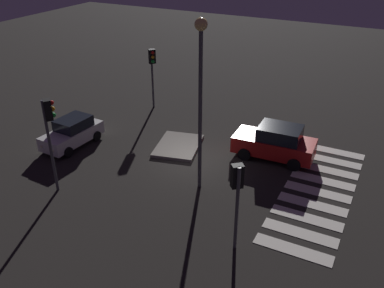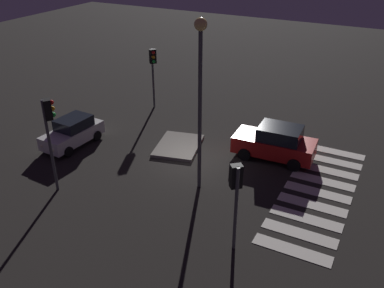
{
  "view_description": "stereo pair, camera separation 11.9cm",
  "coord_description": "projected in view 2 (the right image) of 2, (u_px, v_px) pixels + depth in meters",
  "views": [
    {
      "loc": [
        -17.9,
        -9.16,
        11.6
      ],
      "look_at": [
        0.0,
        0.0,
        1.0
      ],
      "focal_mm": 38.97,
      "sensor_mm": 36.0,
      "label": 1
    },
    {
      "loc": [
        -17.84,
        -9.26,
        11.6
      ],
      "look_at": [
        0.0,
        0.0,
        1.0
      ],
      "focal_mm": 38.97,
      "sensor_mm": 36.0,
      "label": 2
    }
  ],
  "objects": [
    {
      "name": "ground_plane",
      "position": [
        192.0,
        160.0,
        23.19
      ],
      "size": [
        80.0,
        80.0,
        0.0
      ],
      "primitive_type": "plane",
      "color": "black"
    },
    {
      "name": "traffic_island",
      "position": [
        178.0,
        146.0,
        24.49
      ],
      "size": [
        3.65,
        3.05,
        0.18
      ],
      "color": "gray",
      "rests_on": "ground"
    },
    {
      "name": "street_lamp",
      "position": [
        200.0,
        80.0,
        18.28
      ],
      "size": [
        0.56,
        0.56,
        8.25
      ],
      "color": "#47474C",
      "rests_on": "ground"
    },
    {
      "name": "car_white",
      "position": [
        73.0,
        132.0,
        24.45
      ],
      "size": [
        3.91,
        1.99,
        1.66
      ],
      "rotation": [
        0.0,
        0.0,
        3.08
      ],
      "color": "silver",
      "rests_on": "ground"
    },
    {
      "name": "traffic_light_south",
      "position": [
        236.0,
        186.0,
        15.69
      ],
      "size": [
        0.53,
        0.54,
        3.78
      ],
      "rotation": [
        0.0,
        0.0,
        0.71
      ],
      "color": "#47474C",
      "rests_on": "ground"
    },
    {
      "name": "crosswalk_near",
      "position": [
        318.0,
        192.0,
        20.36
      ],
      "size": [
        9.9,
        3.2,
        0.02
      ],
      "color": "silver",
      "rests_on": "ground"
    },
    {
      "name": "traffic_light_west",
      "position": [
        49.0,
        123.0,
        18.97
      ],
      "size": [
        0.53,
        0.54,
        4.75
      ],
      "rotation": [
        0.0,
        0.0,
        -0.68
      ],
      "color": "#47474C",
      "rests_on": "ground"
    },
    {
      "name": "car_red",
      "position": [
        275.0,
        143.0,
        22.96
      ],
      "size": [
        2.27,
        4.56,
        1.95
      ],
      "rotation": [
        0.0,
        0.0,
        1.62
      ],
      "color": "red",
      "rests_on": "ground"
    },
    {
      "name": "traffic_light_north",
      "position": [
        153.0,
        64.0,
        28.33
      ],
      "size": [
        0.54,
        0.53,
        4.23
      ],
      "rotation": [
        0.0,
        0.0,
        -2.32
      ],
      "color": "#47474C",
      "rests_on": "ground"
    }
  ]
}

